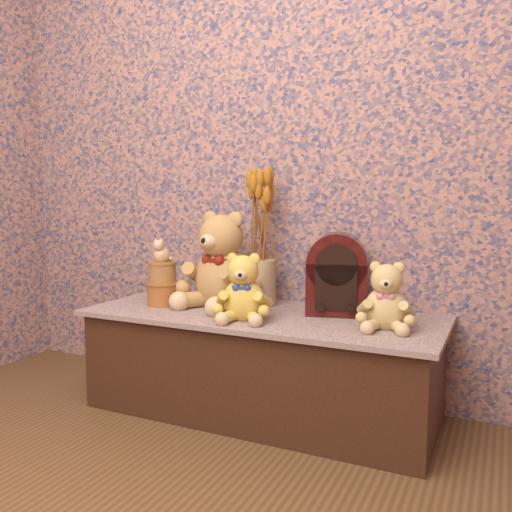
{
  "coord_description": "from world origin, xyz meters",
  "views": [
    {
      "loc": [
        0.9,
        -0.74,
        0.9
      ],
      "look_at": [
        0.0,
        1.16,
        0.66
      ],
      "focal_mm": 37.61,
      "sensor_mm": 36.0,
      "label": 1
    }
  ],
  "objects_px": {
    "ceramic_vase": "(262,283)",
    "cat_figurine": "(162,250)",
    "teddy_medium": "(244,284)",
    "teddy_small": "(386,292)",
    "teddy_large": "(224,255)",
    "cathedral_radio": "(337,273)",
    "biscuit_tin_lower": "(163,294)"
  },
  "relations": [
    {
      "from": "teddy_large",
      "to": "cathedral_radio",
      "type": "bearing_deg",
      "value": 16.71
    },
    {
      "from": "cathedral_radio",
      "to": "biscuit_tin_lower",
      "type": "distance_m",
      "value": 0.77
    },
    {
      "from": "teddy_medium",
      "to": "biscuit_tin_lower",
      "type": "bearing_deg",
      "value": 152.12
    },
    {
      "from": "cat_figurine",
      "to": "teddy_medium",
      "type": "bearing_deg",
      "value": -14.85
    },
    {
      "from": "teddy_large",
      "to": "teddy_small",
      "type": "relative_size",
      "value": 1.69
    },
    {
      "from": "ceramic_vase",
      "to": "cat_figurine",
      "type": "distance_m",
      "value": 0.46
    },
    {
      "from": "teddy_medium",
      "to": "teddy_small",
      "type": "bearing_deg",
      "value": -6.56
    },
    {
      "from": "teddy_large",
      "to": "ceramic_vase",
      "type": "height_order",
      "value": "teddy_large"
    },
    {
      "from": "ceramic_vase",
      "to": "teddy_large",
      "type": "bearing_deg",
      "value": -153.27
    },
    {
      "from": "cathedral_radio",
      "to": "cat_figurine",
      "type": "bearing_deg",
      "value": 177.98
    },
    {
      "from": "teddy_medium",
      "to": "biscuit_tin_lower",
      "type": "relative_size",
      "value": 2.04
    },
    {
      "from": "teddy_small",
      "to": "cat_figurine",
      "type": "bearing_deg",
      "value": 170.46
    },
    {
      "from": "cat_figurine",
      "to": "teddy_small",
      "type": "bearing_deg",
      "value": -3.23
    },
    {
      "from": "teddy_small",
      "to": "cathedral_radio",
      "type": "height_order",
      "value": "cathedral_radio"
    },
    {
      "from": "cathedral_radio",
      "to": "ceramic_vase",
      "type": "bearing_deg",
      "value": 161.96
    },
    {
      "from": "teddy_medium",
      "to": "cathedral_radio",
      "type": "height_order",
      "value": "cathedral_radio"
    },
    {
      "from": "ceramic_vase",
      "to": "biscuit_tin_lower",
      "type": "distance_m",
      "value": 0.44
    },
    {
      "from": "teddy_large",
      "to": "ceramic_vase",
      "type": "distance_m",
      "value": 0.2
    },
    {
      "from": "cathedral_radio",
      "to": "cat_figurine",
      "type": "height_order",
      "value": "cathedral_radio"
    },
    {
      "from": "teddy_medium",
      "to": "teddy_small",
      "type": "height_order",
      "value": "teddy_medium"
    },
    {
      "from": "teddy_medium",
      "to": "cathedral_radio",
      "type": "relative_size",
      "value": 0.84
    },
    {
      "from": "teddy_small",
      "to": "cat_figurine",
      "type": "distance_m",
      "value": 0.98
    },
    {
      "from": "cathedral_radio",
      "to": "ceramic_vase",
      "type": "xyz_separation_m",
      "value": [
        -0.34,
        0.02,
        -0.06
      ]
    },
    {
      "from": "teddy_small",
      "to": "biscuit_tin_lower",
      "type": "distance_m",
      "value": 0.97
    },
    {
      "from": "teddy_medium",
      "to": "cathedral_radio",
      "type": "bearing_deg",
      "value": 23.01
    },
    {
      "from": "cathedral_radio",
      "to": "cat_figurine",
      "type": "distance_m",
      "value": 0.76
    },
    {
      "from": "teddy_large",
      "to": "cat_figurine",
      "type": "xyz_separation_m",
      "value": [
        -0.25,
        -0.11,
        0.02
      ]
    },
    {
      "from": "teddy_large",
      "to": "teddy_small",
      "type": "distance_m",
      "value": 0.73
    },
    {
      "from": "teddy_small",
      "to": "biscuit_tin_lower",
      "type": "xyz_separation_m",
      "value": [
        -0.97,
        -0.01,
        -0.08
      ]
    },
    {
      "from": "teddy_large",
      "to": "cat_figurine",
      "type": "bearing_deg",
      "value": -145.57
    },
    {
      "from": "teddy_large",
      "to": "biscuit_tin_lower",
      "type": "height_order",
      "value": "teddy_large"
    },
    {
      "from": "teddy_small",
      "to": "ceramic_vase",
      "type": "distance_m",
      "value": 0.6
    }
  ]
}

